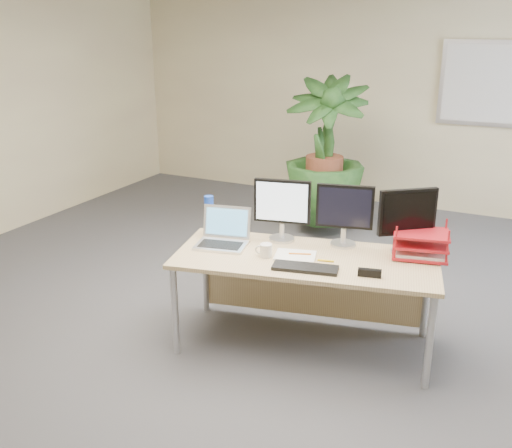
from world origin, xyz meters
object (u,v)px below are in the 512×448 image
at_px(desk, 307,270).
at_px(floor_plant, 324,166).
at_px(laptop, 223,236).
at_px(monitor_left, 282,206).
at_px(monitor_right, 345,211).

height_order(desk, floor_plant, floor_plant).
xyz_separation_m(desk, laptop, (-0.60, -0.13, 0.20)).
xyz_separation_m(desk, floor_plant, (-0.66, 2.20, 0.21)).
relative_size(floor_plant, monitor_left, 3.29).
distance_m(floor_plant, monitor_left, 2.12).
bearing_deg(laptop, monitor_left, 35.80).
bearing_deg(laptop, desk, 11.74).
relative_size(monitor_right, laptop, 1.09).
relative_size(desk, monitor_right, 4.24).
xyz_separation_m(floor_plant, monitor_right, (0.84, -1.97, 0.19)).
bearing_deg(laptop, floor_plant, 91.30).
bearing_deg(floor_plant, laptop, -88.70).
bearing_deg(monitor_left, desk, -26.60).
xyz_separation_m(desk, monitor_right, (0.18, 0.22, 0.40)).
height_order(floor_plant, laptop, floor_plant).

